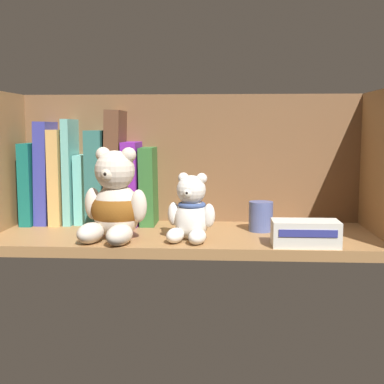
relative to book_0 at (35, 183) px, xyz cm
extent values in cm
cube|color=#9E7042|center=(34.36, -10.83, -9.79)|extent=(74.29, 27.29, 2.00)
cube|color=brown|center=(34.36, 3.42, 4.30)|extent=(76.69, 1.20, 30.18)
cube|color=#9E7042|center=(72.31, -10.83, 4.30)|extent=(1.60, 29.69, 30.18)
cube|color=#126056|center=(0.00, 0.00, 0.00)|extent=(2.56, 13.95, 17.58)
cube|color=#373B9B|center=(3.06, 0.00, 2.30)|extent=(3.20, 11.69, 22.23)
cube|color=tan|center=(6.08, 0.00, 1.45)|extent=(2.48, 12.80, 20.48)
cube|color=#6BB7AE|center=(8.57, 0.00, 2.56)|extent=(1.65, 11.16, 22.71)
cube|color=#70C8BD|center=(11.16, 0.00, -1.28)|extent=(2.69, 9.04, 15.02)
cube|color=#306C65|center=(14.70, 0.00, 1.37)|extent=(3.54, 14.09, 20.32)
cube|color=brown|center=(18.46, 0.00, 3.49)|extent=(3.86, 13.25, 24.64)
cube|color=purple|center=(22.05, 0.00, 0.14)|extent=(3.22, 13.20, 17.87)
cube|color=#306B2F|center=(25.60, 0.00, -0.44)|extent=(3.31, 11.38, 16.74)
ellipsoid|color=beige|center=(21.78, -16.82, -3.53)|extent=(8.94, 8.20, 10.52)
sphere|color=beige|center=(21.65, -17.33, 4.21)|extent=(7.48, 7.48, 7.48)
sphere|color=beige|center=(19.25, -16.17, 7.12)|extent=(2.80, 2.80, 2.80)
sphere|color=beige|center=(24.32, -17.46, 7.12)|extent=(2.80, 2.80, 2.80)
sphere|color=beige|center=(21.00, -19.90, 3.76)|extent=(2.80, 2.80, 2.80)
sphere|color=black|center=(20.76, -20.85, 3.83)|extent=(0.98, 0.98, 0.98)
ellipsoid|color=beige|center=(17.75, -20.94, -6.92)|extent=(5.81, 7.83, 3.74)
ellipsoid|color=beige|center=(23.35, -22.37, -6.92)|extent=(5.81, 7.83, 3.74)
ellipsoid|color=beige|center=(17.07, -16.16, -2.22)|extent=(3.69, 3.69, 6.08)
ellipsoid|color=beige|center=(26.24, -18.49, -2.22)|extent=(3.69, 3.69, 6.08)
ellipsoid|color=brown|center=(21.78, -16.82, -3.27)|extent=(9.68, 8.94, 7.36)
ellipsoid|color=white|center=(35.95, -16.70, -4.96)|extent=(6.50, 5.97, 7.65)
sphere|color=white|center=(35.86, -17.07, 0.66)|extent=(5.44, 5.44, 5.44)
sphere|color=white|center=(34.09, -16.28, 2.79)|extent=(2.04, 2.04, 2.04)
sphere|color=white|center=(37.81, -17.12, 2.79)|extent=(2.04, 2.04, 2.04)
sphere|color=white|center=(35.44, -18.95, 0.34)|extent=(2.04, 2.04, 2.04)
sphere|color=black|center=(35.28, -19.65, 0.39)|extent=(0.71, 0.71, 0.71)
ellipsoid|color=white|center=(33.10, -19.78, -7.43)|extent=(4.11, 5.65, 2.72)
ellipsoid|color=white|center=(37.20, -20.70, -7.43)|extent=(4.11, 5.65, 2.72)
ellipsoid|color=white|center=(32.51, -16.32, -4.01)|extent=(2.64, 2.64, 4.42)
ellipsoid|color=white|center=(39.22, -17.83, -4.01)|extent=(2.64, 2.64, 4.42)
torus|color=#3D528A|center=(35.95, -16.70, -2.21)|extent=(5.22, 5.22, 0.98)
cylinder|color=#4C5B99|center=(49.44, -7.70, -5.77)|extent=(4.88, 4.88, 6.04)
cube|color=silver|center=(56.42, -20.89, -6.50)|extent=(11.80, 6.03, 4.58)
cube|color=#33388C|center=(56.42, -23.99, -5.93)|extent=(10.03, 0.16, 1.28)
camera|label=1|loc=(42.04, -113.66, 12.07)|focal=49.23mm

